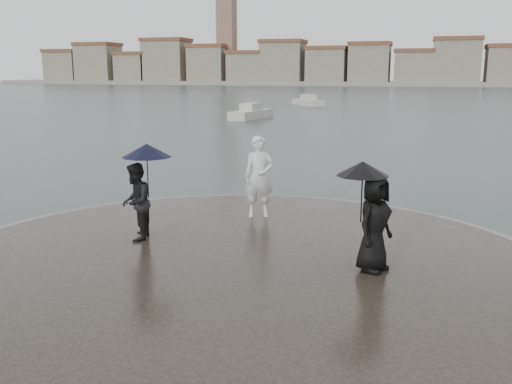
% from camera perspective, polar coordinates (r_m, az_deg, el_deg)
% --- Properties ---
extents(ground, '(400.00, 400.00, 0.00)m').
position_cam_1_polar(ground, '(7.86, -10.32, -17.55)').
color(ground, '#2B3835').
rests_on(ground, ground).
extents(kerb_ring, '(12.50, 12.50, 0.32)m').
position_cam_1_polar(kerb_ring, '(10.74, -1.96, -8.14)').
color(kerb_ring, gray).
rests_on(kerb_ring, ground).
extents(quay_tip, '(11.90, 11.90, 0.36)m').
position_cam_1_polar(quay_tip, '(10.73, -1.96, -8.03)').
color(quay_tip, '#2D261E').
rests_on(quay_tip, ground).
extents(statue, '(0.84, 0.69, 1.98)m').
position_cam_1_polar(statue, '(13.84, 0.31, 1.55)').
color(statue, white).
rests_on(statue, quay_tip).
extents(visitor_left, '(1.17, 1.08, 2.04)m').
position_cam_1_polar(visitor_left, '(12.11, -11.66, 0.38)').
color(visitor_left, black).
rests_on(visitor_left, quay_tip).
extents(visitor_right, '(1.16, 1.08, 1.95)m').
position_cam_1_polar(visitor_right, '(10.23, 11.50, -1.89)').
color(visitor_right, black).
rests_on(visitor_right, quay_tip).
extents(far_skyline, '(260.00, 20.00, 37.00)m').
position_cam_1_polar(far_skyline, '(167.06, 13.30, 12.21)').
color(far_skyline, gray).
rests_on(far_skyline, ground).
extents(boats, '(35.23, 31.95, 1.50)m').
position_cam_1_polar(boats, '(50.67, 13.37, 7.68)').
color(boats, beige).
rests_on(boats, ground).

